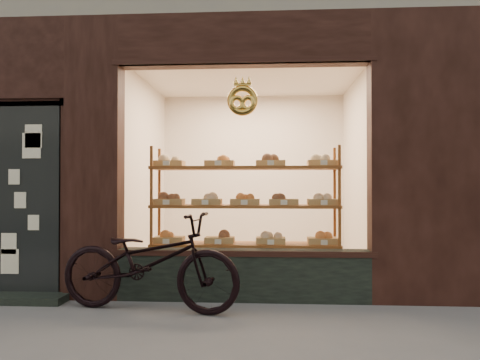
{
  "coord_description": "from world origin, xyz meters",
  "views": [
    {
      "loc": [
        0.74,
        -2.94,
        1.23
      ],
      "look_at": [
        0.43,
        2.0,
        1.3
      ],
      "focal_mm": 35.0,
      "sensor_mm": 36.0,
      "label": 1
    }
  ],
  "objects": [
    {
      "name": "display_shelf",
      "position": [
        0.45,
        2.55,
        0.87
      ],
      "size": [
        2.2,
        0.45,
        1.7
      ],
      "color": "brown",
      "rests_on": "ground"
    },
    {
      "name": "bicycle",
      "position": [
        -0.46,
        1.63,
        0.49
      ],
      "size": [
        1.94,
        0.94,
        0.98
      ],
      "primitive_type": "imported",
      "rotation": [
        0.0,
        0.0,
        1.41
      ],
      "color": "black",
      "rests_on": "ground"
    }
  ]
}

